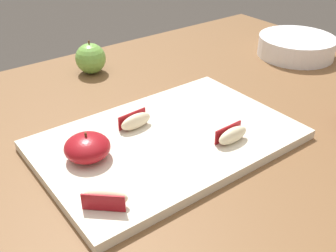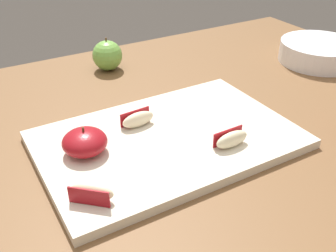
% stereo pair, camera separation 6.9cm
% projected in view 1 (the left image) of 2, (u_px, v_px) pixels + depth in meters
% --- Properties ---
extents(dining_table, '(1.43, 0.83, 0.73)m').
position_uv_depth(dining_table, '(138.00, 165.00, 0.82)').
color(dining_table, brown).
rests_on(dining_table, ground_plane).
extents(cutting_board, '(0.45, 0.29, 0.02)m').
position_uv_depth(cutting_board, '(168.00, 140.00, 0.71)').
color(cutting_board, beige).
rests_on(cutting_board, dining_table).
extents(apple_half_skin_up, '(0.07, 0.07, 0.05)m').
position_uv_depth(apple_half_skin_up, '(87.00, 147.00, 0.63)').
color(apple_half_skin_up, maroon).
rests_on(apple_half_skin_up, cutting_board).
extents(apple_wedge_front, '(0.06, 0.06, 0.03)m').
position_uv_depth(apple_wedge_front, '(105.00, 198.00, 0.54)').
color(apple_wedge_front, beige).
rests_on(apple_wedge_front, cutting_board).
extents(apple_wedge_back, '(0.06, 0.03, 0.03)m').
position_uv_depth(apple_wedge_back, '(136.00, 121.00, 0.72)').
color(apple_wedge_back, beige).
rests_on(apple_wedge_back, cutting_board).
extents(apple_wedge_near_knife, '(0.06, 0.02, 0.03)m').
position_uv_depth(apple_wedge_near_knife, '(232.00, 135.00, 0.68)').
color(apple_wedge_near_knife, beige).
rests_on(apple_wedge_near_knife, cutting_board).
extents(whole_apple_granny_green, '(0.07, 0.07, 0.08)m').
position_uv_depth(whole_apple_granny_green, '(91.00, 58.00, 0.96)').
color(whole_apple_granny_green, '#70AD47').
rests_on(whole_apple_granny_green, dining_table).
extents(ceramic_fruit_bowl, '(0.20, 0.20, 0.05)m').
position_uv_depth(ceramic_fruit_bowl, '(296.00, 45.00, 1.06)').
color(ceramic_fruit_bowl, white).
rests_on(ceramic_fruit_bowl, dining_table).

